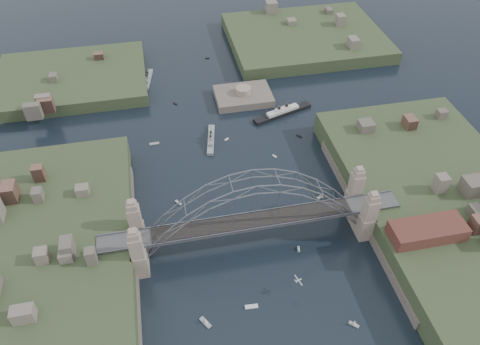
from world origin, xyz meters
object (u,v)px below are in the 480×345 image
object	(u,v)px
bridge	(253,211)
naval_cruiser_near	(211,139)
fort_island	(243,100)
wharf_shed	(427,231)
ocean_liner	(282,112)
naval_cruiser_far	(148,79)

from	to	relation	value
bridge	naval_cruiser_near	world-z (taller)	bridge
fort_island	bridge	bearing A→B (deg)	-99.73
wharf_shed	fort_island	bearing A→B (deg)	110.85
ocean_liner	wharf_shed	bearing A→B (deg)	-74.66
naval_cruiser_near	ocean_liner	world-z (taller)	ocean_liner
naval_cruiser_far	fort_island	bearing A→B (deg)	-30.85
wharf_shed	naval_cruiser_near	size ratio (longest dim) A/B	1.22
bridge	ocean_liner	world-z (taller)	bridge
naval_cruiser_far	ocean_liner	distance (m)	59.68
naval_cruiser_far	wharf_shed	bearing A→B (deg)	-57.16
naval_cruiser_near	bridge	bearing A→B (deg)	-84.31
bridge	fort_island	xyz separation A→B (m)	(12.00, 70.00, -12.66)
fort_island	naval_cruiser_far	size ratio (longest dim) A/B	1.46
wharf_shed	naval_cruiser_near	world-z (taller)	wharf_shed
ocean_liner	naval_cruiser_near	bearing A→B (deg)	-160.55
naval_cruiser_near	ocean_liner	size ratio (longest dim) A/B	0.68
bridge	naval_cruiser_near	size ratio (longest dim) A/B	5.14
wharf_shed	ocean_liner	world-z (taller)	wharf_shed
wharf_shed	naval_cruiser_far	xyz separation A→B (m)	(-68.15, 105.60, -9.21)
naval_cruiser_near	naval_cruiser_far	xyz separation A→B (m)	(-19.49, 44.85, 0.03)
bridge	naval_cruiser_far	size ratio (longest dim) A/B	5.58
fort_island	wharf_shed	world-z (taller)	wharf_shed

